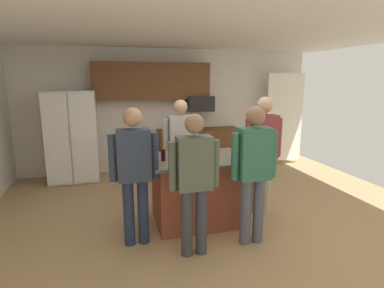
% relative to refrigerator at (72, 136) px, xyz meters
% --- Properties ---
extents(floor, '(7.04, 7.04, 0.00)m').
position_rel_refrigerator_xyz_m(floor, '(2.00, -2.38, -0.88)').
color(floor, tan).
rests_on(floor, ground).
extents(ceiling, '(7.04, 7.04, 0.00)m').
position_rel_refrigerator_xyz_m(ceiling, '(2.00, -2.38, 1.72)').
color(ceiling, white).
extents(back_wall, '(6.40, 0.10, 2.60)m').
position_rel_refrigerator_xyz_m(back_wall, '(2.00, 0.42, 0.42)').
color(back_wall, silver).
rests_on(back_wall, ground).
extents(french_door_window_panel, '(0.90, 0.06, 2.00)m').
position_rel_refrigerator_xyz_m(french_door_window_panel, '(4.60, 0.02, 0.22)').
color(french_door_window_panel, white).
rests_on(french_door_window_panel, ground).
extents(cabinet_run_upper, '(2.40, 0.38, 0.75)m').
position_rel_refrigerator_xyz_m(cabinet_run_upper, '(1.60, 0.22, 1.05)').
color(cabinet_run_upper, brown).
extents(cabinet_run_lower, '(1.80, 0.63, 0.90)m').
position_rel_refrigerator_xyz_m(cabinet_run_lower, '(2.60, 0.10, -0.43)').
color(cabinet_run_lower, brown).
rests_on(cabinet_run_lower, ground).
extents(refrigerator, '(0.93, 0.76, 1.75)m').
position_rel_refrigerator_xyz_m(refrigerator, '(0.00, 0.00, 0.00)').
color(refrigerator, white).
rests_on(refrigerator, ground).
extents(microwave_over_range, '(0.56, 0.40, 0.32)m').
position_rel_refrigerator_xyz_m(microwave_over_range, '(2.60, 0.12, 0.57)').
color(microwave_over_range, black).
extents(kitchen_island, '(1.29, 0.96, 0.92)m').
position_rel_refrigerator_xyz_m(kitchen_island, '(1.84, -2.40, -0.41)').
color(kitchen_island, brown).
rests_on(kitchen_island, ground).
extents(person_elder_center, '(0.57, 0.22, 1.67)m').
position_rel_refrigerator_xyz_m(person_elder_center, '(2.31, -3.13, 0.09)').
color(person_elder_center, '#4C5166').
rests_on(person_elder_center, ground).
extents(person_host_foreground, '(0.57, 0.22, 1.65)m').
position_rel_refrigerator_xyz_m(person_host_foreground, '(1.79, -1.57, 0.07)').
color(person_host_foreground, '#4C5166').
rests_on(person_host_foreground, ground).
extents(person_guest_left, '(0.57, 0.22, 1.61)m').
position_rel_refrigerator_xyz_m(person_guest_left, '(1.57, -3.20, 0.05)').
color(person_guest_left, '#383842').
rests_on(person_guest_left, ground).
extents(person_guest_right, '(0.57, 0.23, 1.72)m').
position_rel_refrigerator_xyz_m(person_guest_right, '(2.83, -2.35, 0.12)').
color(person_guest_right, tan).
rests_on(person_guest_right, ground).
extents(person_guest_by_door, '(0.57, 0.22, 1.65)m').
position_rel_refrigerator_xyz_m(person_guest_by_door, '(0.96, -2.79, 0.08)').
color(person_guest_by_door, '#232D4C').
rests_on(person_guest_by_door, ground).
extents(tumbler_amber, '(0.06, 0.06, 0.15)m').
position_rel_refrigerator_xyz_m(tumbler_amber, '(1.36, -2.45, 0.12)').
color(tumbler_amber, black).
rests_on(tumbler_amber, kitchen_island).
extents(mug_blue_stoneware, '(0.13, 0.08, 0.10)m').
position_rel_refrigerator_xyz_m(mug_blue_stoneware, '(1.48, -2.56, 0.10)').
color(mug_blue_stoneware, '#4C6B99').
rests_on(mug_blue_stoneware, kitchen_island).
extents(glass_dark_ale, '(0.07, 0.07, 0.15)m').
position_rel_refrigerator_xyz_m(glass_dark_ale, '(1.75, -2.19, 0.12)').
color(glass_dark_ale, black).
rests_on(glass_dark_ale, kitchen_island).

